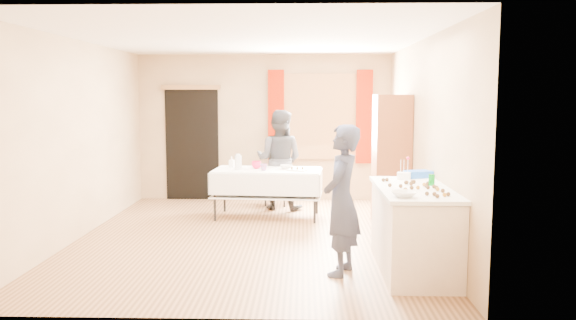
{
  "coord_description": "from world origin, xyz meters",
  "views": [
    {
      "loc": [
        0.71,
        -7.29,
        1.88
      ],
      "look_at": [
        0.51,
        0.0,
        1.04
      ],
      "focal_mm": 35.0,
      "sensor_mm": 36.0,
      "label": 1
    }
  ],
  "objects_px": {
    "cabinet": "(391,160)",
    "woman": "(279,160)",
    "girl": "(342,200)",
    "party_table": "(267,189)",
    "chair": "(278,189)",
    "counter": "(414,229)"
  },
  "relations": [
    {
      "from": "chair",
      "to": "woman",
      "type": "bearing_deg",
      "value": -71.58
    },
    {
      "from": "party_table",
      "to": "cabinet",
      "type": "bearing_deg",
      "value": -6.91
    },
    {
      "from": "party_table",
      "to": "woman",
      "type": "xyz_separation_m",
      "value": [
        0.15,
        0.65,
        0.38
      ]
    },
    {
      "from": "party_table",
      "to": "girl",
      "type": "bearing_deg",
      "value": -66.65
    },
    {
      "from": "cabinet",
      "to": "woman",
      "type": "height_order",
      "value": "cabinet"
    },
    {
      "from": "cabinet",
      "to": "woman",
      "type": "bearing_deg",
      "value": 149.07
    },
    {
      "from": "woman",
      "to": "chair",
      "type": "bearing_deg",
      "value": -67.64
    },
    {
      "from": "counter",
      "to": "party_table",
      "type": "xyz_separation_m",
      "value": [
        -1.74,
        2.62,
        -0.01
      ]
    },
    {
      "from": "counter",
      "to": "woman",
      "type": "relative_size",
      "value": 0.99
    },
    {
      "from": "woman",
      "to": "party_table",
      "type": "bearing_deg",
      "value": 91.76
    },
    {
      "from": "chair",
      "to": "girl",
      "type": "height_order",
      "value": "girl"
    },
    {
      "from": "girl",
      "to": "counter",
      "type": "bearing_deg",
      "value": 117.99
    },
    {
      "from": "girl",
      "to": "party_table",
      "type": "bearing_deg",
      "value": -142.5
    },
    {
      "from": "counter",
      "to": "girl",
      "type": "xyz_separation_m",
      "value": [
        -0.78,
        -0.13,
        0.34
      ]
    },
    {
      "from": "cabinet",
      "to": "counter",
      "type": "bearing_deg",
      "value": -92.54
    },
    {
      "from": "party_table",
      "to": "girl",
      "type": "height_order",
      "value": "girl"
    },
    {
      "from": "chair",
      "to": "girl",
      "type": "relative_size",
      "value": 0.59
    },
    {
      "from": "counter",
      "to": "girl",
      "type": "bearing_deg",
      "value": -170.37
    },
    {
      "from": "chair",
      "to": "woman",
      "type": "relative_size",
      "value": 0.57
    },
    {
      "from": "counter",
      "to": "cabinet",
      "type": "bearing_deg",
      "value": 87.46
    },
    {
      "from": "party_table",
      "to": "woman",
      "type": "distance_m",
      "value": 0.76
    },
    {
      "from": "chair",
      "to": "woman",
      "type": "xyz_separation_m",
      "value": [
        0.04,
        -0.36,
        0.54
      ]
    }
  ]
}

